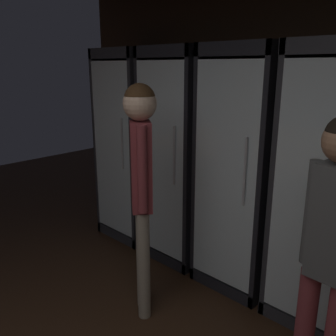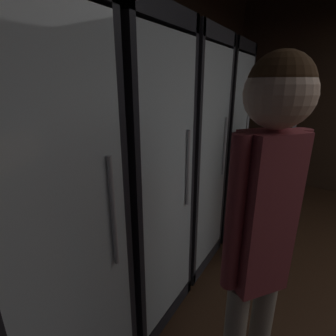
{
  "view_description": "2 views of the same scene",
  "coord_description": "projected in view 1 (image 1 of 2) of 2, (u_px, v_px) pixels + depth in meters",
  "views": [
    {
      "loc": [
        0.81,
        0.21,
        1.81
      ],
      "look_at": [
        -1.33,
        2.44,
        0.93
      ],
      "focal_mm": 38.61,
      "sensor_mm": 36.0,
      "label": 1
    },
    {
      "loc": [
        -1.86,
        1.66,
        1.6
      ],
      "look_at": [
        -0.75,
        2.35,
        1.16
      ],
      "focal_mm": 27.23,
      "sensor_mm": 36.0,
      "label": 2
    }
  ],
  "objects": [
    {
      "name": "cooler_far_left",
      "position": [
        138.0,
        147.0,
        3.87
      ],
      "size": [
        0.63,
        0.64,
        1.97
      ],
      "color": "#2B2B30",
      "rests_on": "ground"
    },
    {
      "name": "cooler_left",
      "position": [
        186.0,
        158.0,
        3.42
      ],
      "size": [
        0.63,
        0.64,
        1.97
      ],
      "color": "black",
      "rests_on": "ground"
    },
    {
      "name": "cooler_center",
      "position": [
        248.0,
        173.0,
        2.96
      ],
      "size": [
        0.63,
        0.64,
        1.97
      ],
      "color": "black",
      "rests_on": "ground"
    },
    {
      "name": "cooler_right",
      "position": [
        334.0,
        192.0,
        2.51
      ],
      "size": [
        0.63,
        0.64,
        1.97
      ],
      "color": "#2B2B30",
      "rests_on": "ground"
    },
    {
      "name": "shopper_near",
      "position": [
        141.0,
        170.0,
        2.47
      ],
      "size": [
        0.26,
        0.23,
        1.7
      ],
      "color": "gray",
      "rests_on": "ground"
    },
    {
      "name": "shopper_far",
      "position": [
        332.0,
        240.0,
        1.77
      ],
      "size": [
        0.31,
        0.21,
        1.6
      ],
      "color": "brown",
      "rests_on": "ground"
    }
  ]
}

